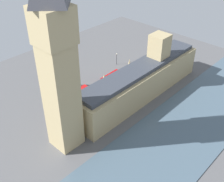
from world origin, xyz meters
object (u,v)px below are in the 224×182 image
at_px(parliament_building, 142,80).
at_px(car_silver_by_river_gate, 126,70).
at_px(double_decker_bus_under_trees, 77,95).
at_px(street_lamp_corner, 117,57).
at_px(pedestrian_opposite_hall, 141,77).
at_px(plane_tree_midblock, 64,76).
at_px(car_blue_far_end, 142,60).
at_px(plane_tree_near_tower, 60,76).
at_px(double_decker_bus_leading, 111,79).
at_px(clock_tower, 56,52).

height_order(parliament_building, car_silver_by_river_gate, parliament_building).
bearing_deg(car_silver_by_river_gate, double_decker_bus_under_trees, 93.75).
distance_m(double_decker_bus_under_trees, street_lamp_corner, 34.32).
relative_size(pedestrian_opposite_hall, street_lamp_corner, 0.27).
bearing_deg(double_decker_bus_under_trees, plane_tree_midblock, -10.59).
relative_size(car_blue_far_end, plane_tree_near_tower, 0.39).
distance_m(parliament_building, plane_tree_midblock, 32.02).
distance_m(double_decker_bus_leading, double_decker_bus_under_trees, 18.29).
distance_m(parliament_building, clock_tower, 46.84).
bearing_deg(pedestrian_opposite_hall, plane_tree_midblock, -90.25).
bearing_deg(street_lamp_corner, pedestrian_opposite_hall, 172.39).
relative_size(car_silver_by_river_gate, double_decker_bus_under_trees, 0.44).
distance_m(clock_tower, plane_tree_midblock, 41.81).
xyz_separation_m(car_silver_by_river_gate, plane_tree_midblock, (9.09, 28.59, 5.44)).
distance_m(parliament_building, pedestrian_opposite_hall, 13.94).
distance_m(plane_tree_midblock, plane_tree_near_tower, 2.61).
relative_size(car_blue_far_end, double_decker_bus_leading, 0.38).
bearing_deg(plane_tree_near_tower, street_lamp_corner, -91.77).
bearing_deg(car_blue_far_end, parliament_building, -50.66).
bearing_deg(car_blue_far_end, pedestrian_opposite_hall, -50.81).
xyz_separation_m(car_blue_far_end, double_decker_bus_under_trees, (-1.38, 43.43, 1.75)).
distance_m(double_decker_bus_under_trees, pedestrian_opposite_hall, 31.93).
distance_m(car_silver_by_river_gate, pedestrian_opposite_hall, 9.07).
height_order(plane_tree_midblock, plane_tree_near_tower, plane_tree_near_tower).
relative_size(plane_tree_midblock, street_lamp_corner, 1.42).
bearing_deg(car_blue_far_end, street_lamp_corner, -124.19).
bearing_deg(double_decker_bus_leading, plane_tree_near_tower, 56.77).
xyz_separation_m(pedestrian_opposite_hall, plane_tree_midblock, (18.15, 28.90, 5.60)).
distance_m(clock_tower, street_lamp_corner, 63.47).
height_order(pedestrian_opposite_hall, street_lamp_corner, street_lamp_corner).
bearing_deg(double_decker_bus_leading, parliament_building, -171.86).
bearing_deg(plane_tree_near_tower, double_decker_bus_leading, -120.81).
bearing_deg(clock_tower, plane_tree_near_tower, -34.81).
height_order(pedestrian_opposite_hall, plane_tree_midblock, plane_tree_midblock).
distance_m(double_decker_bus_leading, plane_tree_near_tower, 22.30).
distance_m(car_silver_by_river_gate, double_decker_bus_leading, 12.53).
relative_size(clock_tower, plane_tree_near_tower, 6.11).
bearing_deg(car_blue_far_end, car_silver_by_river_gate, -85.69).
height_order(double_decker_bus_under_trees, plane_tree_near_tower, plane_tree_near_tower).
bearing_deg(plane_tree_midblock, street_lamp_corner, -91.86).
relative_size(double_decker_bus_leading, pedestrian_opposite_hall, 6.58).
bearing_deg(double_decker_bus_leading, pedestrian_opposite_hall, -121.64).
distance_m(clock_tower, double_decker_bus_under_trees, 38.51).
height_order(parliament_building, clock_tower, clock_tower).
height_order(clock_tower, plane_tree_midblock, clock_tower).
bearing_deg(parliament_building, plane_tree_midblock, 36.56).
bearing_deg(clock_tower, car_silver_by_river_gate, -71.59).
height_order(plane_tree_near_tower, street_lamp_corner, plane_tree_near_tower).
distance_m(double_decker_bus_leading, pedestrian_opposite_hall, 14.50).
relative_size(car_blue_far_end, pedestrian_opposite_hall, 2.53).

